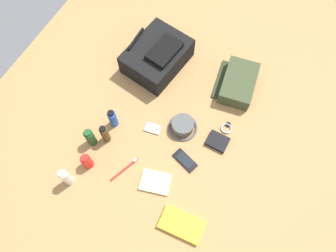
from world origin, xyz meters
The scene contains 16 objects.
ground_plane centered at (0.00, 0.00, -0.01)m, with size 2.64×2.02×0.02m, color #A17646.
backpack centered at (0.34, 0.25, 0.07)m, with size 0.40×0.33×0.17m.
toiletry_pouch centered at (0.42, -0.23, 0.04)m, with size 0.30×0.25×0.09m.
bucket_hat centered at (0.04, -0.07, 0.03)m, with size 0.16×0.16×0.06m.
toothpaste_tube centered at (-0.48, 0.31, 0.07)m, with size 0.04×0.04×0.15m.
sunscreen_spray centered at (-0.37, 0.27, 0.05)m, with size 0.05×0.05×0.11m.
shampoo_bottle centered at (-0.25, 0.32, 0.06)m, with size 0.05×0.05×0.14m.
cologne_bottle centered at (-0.20, 0.26, 0.07)m, with size 0.04×0.04×0.15m.
deodorant_spray centered at (-0.11, 0.27, 0.07)m, with size 0.04×0.04×0.14m.
paperback_novel centered at (-0.41, -0.29, 0.01)m, with size 0.13×0.22×0.03m.
cell_phone centered at (-0.12, -0.16, 0.01)m, with size 0.10×0.14×0.01m.
media_player centered at (-0.04, 0.07, 0.01)m, with size 0.06×0.09×0.01m.
wristwatch centered at (0.15, -0.28, 0.01)m, with size 0.07×0.06×0.01m.
toothbrush centered at (-0.30, 0.09, 0.01)m, with size 0.17×0.07×0.02m.
wallet centered at (0.05, -0.27, 0.01)m, with size 0.09×0.11×0.02m, color black.
notepad centered at (-0.29, -0.08, 0.01)m, with size 0.11×0.15×0.02m, color beige.
Camera 1 is at (-0.59, -0.31, 1.59)m, focal length 34.07 mm.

